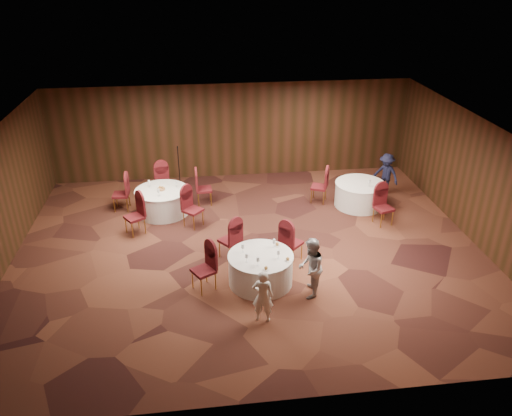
{
  "coord_description": "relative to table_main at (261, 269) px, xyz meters",
  "views": [
    {
      "loc": [
        -1.21,
        -11.08,
        6.86
      ],
      "look_at": [
        0.2,
        0.2,
        1.1
      ],
      "focal_mm": 35.0,
      "sensor_mm": 36.0,
      "label": 1
    }
  ],
  "objects": [
    {
      "name": "table_main",
      "position": [
        0.0,
        0.0,
        0.0
      ],
      "size": [
        1.51,
        1.51,
        0.74
      ],
      "color": "silver",
      "rests_on": "ground"
    },
    {
      "name": "chairs_main",
      "position": [
        -0.35,
        0.66,
        0.12
      ],
      "size": [
        2.93,
        1.99,
        1.0
      ],
      "color": "#460E0F",
      "rests_on": "ground"
    },
    {
      "name": "chairs_right",
      "position": [
        3.1,
        3.24,
        0.12
      ],
      "size": [
        2.14,
        2.32,
        1.0
      ],
      "color": "#460E0F",
      "rests_on": "ground"
    },
    {
      "name": "tabletop_left",
      "position": [
        -2.41,
        3.91,
        0.45
      ],
      "size": [
        0.87,
        0.74,
        0.22
      ],
      "color": "silver",
      "rests_on": "table_left"
    },
    {
      "name": "tabletop_right",
      "position": [
        3.7,
        3.4,
        0.52
      ],
      "size": [
        0.08,
        0.08,
        0.22
      ],
      "color": "silver",
      "rests_on": "table_right"
    },
    {
      "name": "tabletop_main",
      "position": [
        0.14,
        -0.1,
        0.47
      ],
      "size": [
        1.08,
        1.12,
        0.22
      ],
      "color": "silver",
      "rests_on": "table_main"
    },
    {
      "name": "ground",
      "position": [
        -0.09,
        1.5,
        -0.38
      ],
      "size": [
        12.0,
        12.0,
        0.0
      ],
      "primitive_type": "plane",
      "color": "black",
      "rests_on": "ground"
    },
    {
      "name": "woman_b",
      "position": [
        1.03,
        -0.61,
        0.34
      ],
      "size": [
        0.72,
        0.82,
        1.43
      ],
      "primitive_type": "imported",
      "rotation": [
        0.0,
        0.0,
        4.42
      ],
      "color": "#AFAEB3",
      "rests_on": "ground"
    },
    {
      "name": "chairs_left",
      "position": [
        -2.38,
        3.92,
        0.12
      ],
      "size": [
        3.03,
        3.2,
        1.0
      ],
      "color": "#460E0F",
      "rests_on": "ground"
    },
    {
      "name": "room_shell",
      "position": [
        -0.09,
        1.5,
        1.59
      ],
      "size": [
        12.0,
        12.0,
        12.0
      ],
      "color": "silver",
      "rests_on": "ground"
    },
    {
      "name": "table_right",
      "position": [
        3.53,
        3.65,
        -0.0
      ],
      "size": [
        1.51,
        1.51,
        0.74
      ],
      "color": "silver",
      "rests_on": "ground"
    },
    {
      "name": "woman_a",
      "position": [
        -0.13,
        -1.35,
        0.24
      ],
      "size": [
        0.51,
        0.4,
        1.23
      ],
      "primitive_type": "imported",
      "rotation": [
        0.0,
        0.0,
        2.88
      ],
      "color": "white",
      "rests_on": "ground"
    },
    {
      "name": "mic_stand",
      "position": [
        -1.92,
        5.58,
        0.04
      ],
      "size": [
        0.24,
        0.24,
        1.45
      ],
      "color": "black",
      "rests_on": "ground"
    },
    {
      "name": "man_c",
      "position": [
        4.6,
        4.39,
        0.3
      ],
      "size": [
        0.94,
        0.99,
        1.35
      ],
      "primitive_type": "imported",
      "rotation": [
        0.0,
        0.0,
        5.42
      ],
      "color": "black",
      "rests_on": "ground"
    },
    {
      "name": "table_left",
      "position": [
        -2.41,
        3.91,
        0.0
      ],
      "size": [
        1.57,
        1.57,
        0.74
      ],
      "color": "silver",
      "rests_on": "ground"
    }
  ]
}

